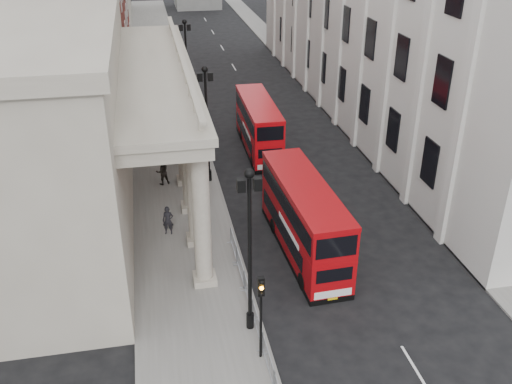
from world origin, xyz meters
TOP-DOWN VIEW (x-y plane):
  - sidewalk_west at (-3.00, 30.00)m, footprint 6.00×140.00m
  - sidewalk_east at (13.50, 30.00)m, footprint 3.00×140.00m
  - kerb at (-0.05, 30.00)m, footprint 0.20×140.00m
  - portico_building at (-10.50, 18.00)m, footprint 9.00×28.00m
  - lamp_post_south at (-0.60, 4.00)m, footprint 1.05×0.44m
  - lamp_post_mid at (-0.60, 20.00)m, footprint 1.05×0.44m
  - lamp_post_north at (-0.60, 36.00)m, footprint 1.05×0.44m
  - traffic_light at (-0.50, 1.98)m, footprint 0.28×0.33m
  - crowd_barriers at (-0.35, 2.23)m, footprint 0.50×18.75m
  - bus_near at (3.63, 10.02)m, footprint 2.80×10.05m
  - bus_far at (4.03, 25.11)m, footprint 2.42×9.40m
  - pedestrian_a at (-3.89, 13.25)m, footprint 0.72×0.53m
  - pedestrian_b at (-3.89, 20.05)m, footprint 1.06×0.91m
  - pedestrian_c at (-1.95, 23.48)m, footprint 0.93×0.84m

SIDE VIEW (x-z plane):
  - sidewalk_west at x=-3.00m, z-range 0.00..0.12m
  - sidewalk_east at x=13.50m, z-range 0.00..0.12m
  - kerb at x=-0.05m, z-range 0.00..0.14m
  - crowd_barriers at x=-0.35m, z-range 0.12..1.22m
  - pedestrian_c at x=-1.95m, z-range 0.12..1.71m
  - pedestrian_a at x=-3.89m, z-range 0.12..1.92m
  - pedestrian_b at x=-3.89m, z-range 0.12..2.02m
  - bus_far at x=4.03m, z-range 0.09..4.13m
  - bus_near at x=3.63m, z-range 0.10..4.40m
  - traffic_light at x=-0.50m, z-range 0.96..5.26m
  - lamp_post_south at x=-0.60m, z-range 0.75..9.07m
  - lamp_post_mid at x=-0.60m, z-range 0.75..9.07m
  - lamp_post_north at x=-0.60m, z-range 0.75..9.07m
  - portico_building at x=-10.50m, z-range 0.00..12.00m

